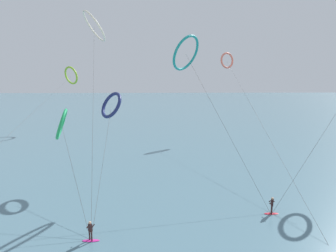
% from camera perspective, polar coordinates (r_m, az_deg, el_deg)
% --- Properties ---
extents(sea_water, '(400.00, 200.00, 0.08)m').
position_cam_1_polar(sea_water, '(115.23, -1.40, 3.83)').
color(sea_water, slate).
rests_on(sea_water, ground).
extents(surfer_magenta, '(1.40, 0.73, 1.70)m').
position_cam_1_polar(surfer_magenta, '(24.41, -15.75, -20.43)').
color(surfer_magenta, '#CC288E').
rests_on(surfer_magenta, ground).
extents(surfer_crimson, '(1.40, 0.65, 1.70)m').
position_cam_1_polar(surfer_crimson, '(29.20, 20.68, -15.35)').
color(surfer_crimson, red).
rests_on(surfer_crimson, ground).
extents(kite_teal, '(9.76, 12.84, 18.02)m').
position_cam_1_polar(kite_teal, '(34.77, 3.76, 14.80)').
color(kite_teal, teal).
rests_on(kite_teal, ground).
extents(kite_navy, '(4.01, 16.75, 11.21)m').
position_cam_1_polar(kite_navy, '(35.67, -11.67, 4.25)').
color(kite_navy, navy).
rests_on(kite_navy, ground).
extents(kite_lime, '(4.48, 54.72, 15.46)m').
position_cam_1_polar(kite_lime, '(71.83, -19.44, 9.83)').
color(kite_lime, '#8CC62D').
rests_on(kite_lime, ground).
extents(kite_coral, '(3.46, 43.38, 18.22)m').
position_cam_1_polar(kite_coral, '(62.94, 12.14, 13.09)').
color(kite_coral, '#EA7260').
rests_on(kite_coral, ground).
extents(kite_emerald, '(4.78, 7.64, 10.13)m').
position_cam_1_polar(kite_emerald, '(28.25, -21.15, 0.36)').
color(kite_emerald, '#199351').
rests_on(kite_emerald, ground).
extents(kite_ivory, '(6.06, 24.29, 22.26)m').
position_cam_1_polar(kite_ivory, '(43.27, -15.02, 19.29)').
color(kite_ivory, silver).
rests_on(kite_ivory, ground).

